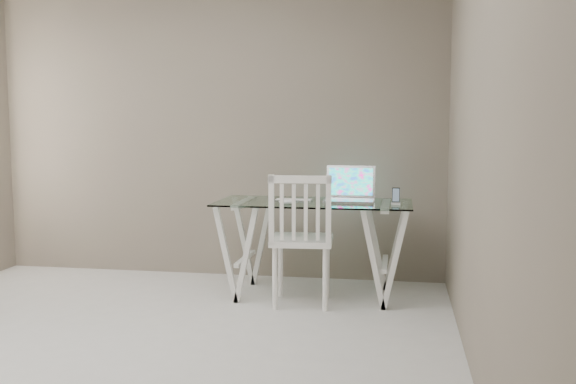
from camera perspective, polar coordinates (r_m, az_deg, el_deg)
name	(u,v)px	position (r m, az deg, el deg)	size (l,w,h in m)	color
room	(86,54)	(3.67, -17.51, 11.65)	(4.50, 4.52, 2.71)	beige
desk	(314,248)	(5.01, 2.29, -4.99)	(1.50, 0.70, 0.75)	silver
chair	(301,234)	(4.70, 1.18, -3.74)	(0.48, 0.48, 0.99)	white
laptop	(350,193)	(5.03, 5.50, -0.05)	(0.39, 0.34, 0.27)	silver
keyboard	(294,200)	(5.03, 0.49, -0.71)	(0.30, 0.13, 0.01)	silver
mouse	(287,202)	(4.79, -0.12, -0.88)	(0.12, 0.07, 0.04)	white
phone_dock	(396,200)	(4.85, 9.56, -0.69)	(0.07, 0.07, 0.13)	white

